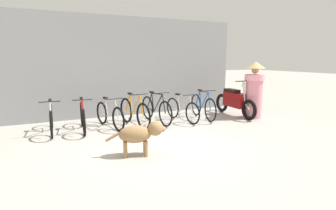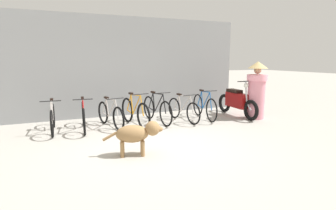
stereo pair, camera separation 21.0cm
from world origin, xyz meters
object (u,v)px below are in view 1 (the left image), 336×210
bicycle_1 (83,117)px  bicycle_0 (51,119)px  bicycle_4 (156,110)px  stray_dog (140,134)px  bicycle_6 (203,106)px  motorcycle (235,101)px  person_in_robes (254,89)px  bicycle_3 (134,112)px  bicycle_5 (182,110)px  bicycle_2 (110,115)px

bicycle_1 → bicycle_0: bearing=-94.8°
bicycle_4 → stray_dog: bicycle_4 is taller
bicycle_6 → motorcycle: 1.14m
bicycle_4 → person_in_robes: size_ratio=1.01×
bicycle_1 → person_in_robes: bearing=86.5°
bicycle_3 → bicycle_6: size_ratio=1.02×
bicycle_5 → motorcycle: (1.87, -0.03, 0.12)m
bicycle_2 → bicycle_6: 2.82m
bicycle_1 → bicycle_3: bicycle_3 is taller
bicycle_5 → bicycle_4: bearing=-109.7°
bicycle_5 → bicycle_6: (0.74, 0.06, 0.03)m
bicycle_3 → stray_dog: 2.23m
bicycle_2 → person_in_robes: size_ratio=0.91×
bicycle_0 → person_in_robes: (5.69, -0.72, 0.55)m
bicycle_5 → bicycle_2: bearing=-102.6°
bicycle_5 → stray_dog: bicycle_5 is taller
bicycle_5 → person_in_robes: bearing=68.2°
bicycle_0 → bicycle_6: size_ratio=0.98×
bicycle_5 → stray_dog: size_ratio=1.43×
bicycle_4 → person_in_robes: person_in_robes is taller
bicycle_5 → bicycle_6: bicycle_6 is taller
bicycle_5 → bicycle_6: bearing=85.7°
bicycle_4 → stray_dog: (-1.23, -2.29, 0.05)m
bicycle_6 → person_in_robes: size_ratio=0.96×
stray_dog → person_in_robes: bearing=35.4°
bicycle_2 → motorcycle: motorcycle is taller
stray_dog → person_in_robes: size_ratio=0.65×
bicycle_6 → stray_dog: 3.51m
bicycle_6 → stray_dog: bicycle_6 is taller
bicycle_5 → bicycle_0: bearing=-102.0°
bicycle_1 → bicycle_2: bearing=97.5°
bicycle_0 → bicycle_3: (2.05, -0.18, 0.03)m
bicycle_0 → person_in_robes: person_in_robes is taller
bicycle_2 → motorcycle: 3.96m
bicycle_3 → motorcycle: (3.32, -0.05, 0.09)m
bicycle_2 → bicycle_6: bearing=74.5°
bicycle_3 → person_in_robes: person_in_robes is taller
bicycle_4 → bicycle_3: bearing=-86.4°
bicycle_3 → bicycle_5: bearing=79.0°
bicycle_1 → stray_dog: 2.37m
bicycle_2 → bicycle_5: 2.09m
bicycle_0 → bicycle_2: bearing=88.6°
bicycle_0 → bicycle_3: 2.06m
bicycle_4 → bicycle_2: bearing=-96.7°
bicycle_2 → bicycle_6: size_ratio=0.95×
bicycle_1 → motorcycle: size_ratio=0.83×
bicycle_1 → stray_dog: size_ratio=1.49×
bicycle_1 → bicycle_2: bicycle_1 is taller
motorcycle → stray_dog: size_ratio=1.81×
bicycle_0 → bicycle_4: bicycle_4 is taller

